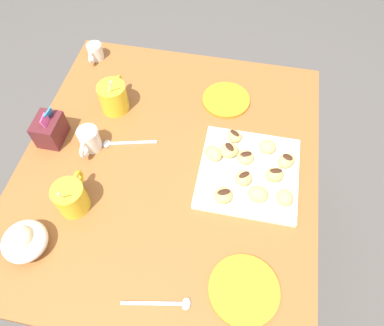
{
  "coord_description": "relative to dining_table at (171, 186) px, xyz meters",
  "views": [
    {
      "loc": [
        -0.53,
        -0.17,
        1.57
      ],
      "look_at": [
        0.0,
        -0.07,
        0.73
      ],
      "focal_mm": 33.35,
      "sensor_mm": 36.0,
      "label": 1
    }
  ],
  "objects": [
    {
      "name": "ground_plane",
      "position": [
        0.0,
        0.0,
        -0.58
      ],
      "size": [
        8.0,
        8.0,
        0.0
      ],
      "primitive_type": "plane",
      "color": "#514C47"
    },
    {
      "name": "dining_table",
      "position": [
        0.0,
        0.0,
        0.0
      ],
      "size": [
        0.95,
        0.85,
        0.71
      ],
      "color": "#935628",
      "rests_on": "ground_plane"
    },
    {
      "name": "pastry_plate_square",
      "position": [
        0.01,
        -0.23,
        0.14
      ],
      "size": [
        0.27,
        0.27,
        0.02
      ],
      "primitive_type": "cube",
      "color": "white",
      "rests_on": "dining_table"
    },
    {
      "name": "coffee_mug_yellow_left",
      "position": [
        -0.17,
        0.21,
        0.17
      ],
      "size": [
        0.12,
        0.08,
        0.13
      ],
      "color": "yellow",
      "rests_on": "dining_table"
    },
    {
      "name": "coffee_mug_yellow_right",
      "position": [
        0.18,
        0.21,
        0.18
      ],
      "size": [
        0.13,
        0.09,
        0.14
      ],
      "color": "yellow",
      "rests_on": "dining_table"
    },
    {
      "name": "cream_pitcher_white",
      "position": [
        0.02,
        0.24,
        0.17
      ],
      "size": [
        0.1,
        0.06,
        0.07
      ],
      "color": "white",
      "rests_on": "dining_table"
    },
    {
      "name": "sugar_caddy",
      "position": [
        0.02,
        0.36,
        0.17
      ],
      "size": [
        0.09,
        0.07,
        0.11
      ],
      "color": "#561E23",
      "rests_on": "dining_table"
    },
    {
      "name": "ice_cream_bowl",
      "position": [
        -0.3,
        0.29,
        0.16
      ],
      "size": [
        0.11,
        0.11,
        0.08
      ],
      "color": "white",
      "rests_on": "dining_table"
    },
    {
      "name": "chocolate_sauce_pitcher",
      "position": [
        0.39,
        0.35,
        0.16
      ],
      "size": [
        0.09,
        0.05,
        0.06
      ],
      "color": "white",
      "rests_on": "dining_table"
    },
    {
      "name": "saucer_orange_left",
      "position": [
        0.27,
        -0.13,
        0.13
      ],
      "size": [
        0.15,
        0.15,
        0.01
      ],
      "primitive_type": "cylinder",
      "color": "orange",
      "rests_on": "dining_table"
    },
    {
      "name": "saucer_orange_right",
      "position": [
        -0.31,
        -0.25,
        0.13
      ],
      "size": [
        0.17,
        0.17,
        0.01
      ],
      "primitive_type": "cylinder",
      "color": "orange",
      "rests_on": "dining_table"
    },
    {
      "name": "loose_spoon_near_saucer",
      "position": [
        0.04,
        0.15,
        0.13
      ],
      "size": [
        0.05,
        0.16,
        0.01
      ],
      "color": "silver",
      "rests_on": "dining_table"
    },
    {
      "name": "loose_spoon_by_plate",
      "position": [
        -0.37,
        -0.08,
        0.13
      ],
      "size": [
        0.05,
        0.16,
        0.01
      ],
      "color": "silver",
      "rests_on": "dining_table"
    },
    {
      "name": "beignet_0",
      "position": [
        -0.0,
        -0.3,
        0.16
      ],
      "size": [
        0.05,
        0.06,
        0.04
      ],
      "primitive_type": "ellipsoid",
      "rotation": [
        0.0,
        0.0,
        1.84
      ],
      "color": "#E5B260",
      "rests_on": "pastry_plate_square"
    },
    {
      "name": "chocolate_drizzle_0",
      "position": [
        -0.0,
        -0.3,
        0.18
      ],
      "size": [
        0.02,
        0.04,
        0.0
      ],
      "primitive_type": "ellipsoid",
      "rotation": [
        0.0,
        0.0,
        1.81
      ],
      "color": "#381E11",
      "rests_on": "beignet_0"
    },
    {
      "name": "beignet_1",
      "position": [
        0.04,
        -0.12,
        0.16
      ],
      "size": [
        0.07,
        0.07,
        0.03
      ],
      "primitive_type": "ellipsoid",
      "rotation": [
        0.0,
        0.0,
        2.41
      ],
      "color": "#E5B260",
      "rests_on": "pastry_plate_square"
    },
    {
      "name": "beignet_2",
      "position": [
        -0.03,
        -0.22,
        0.16
      ],
      "size": [
        0.06,
        0.06,
        0.03
      ],
      "primitive_type": "ellipsoid",
      "rotation": [
        0.0,
        0.0,
        2.63
      ],
      "color": "#E5B260",
      "rests_on": "pastry_plate_square"
    },
    {
      "name": "chocolate_drizzle_2",
      "position": [
        -0.03,
        -0.22,
        0.18
      ],
      "size": [
        0.03,
        0.04,
        0.0
      ],
      "primitive_type": "ellipsoid",
      "rotation": [
        0.0,
        0.0,
        2.28
      ],
      "color": "#381E11",
      "rests_on": "beignet_2"
    },
    {
      "name": "beignet_3",
      "position": [
        0.05,
        -0.21,
        0.16
      ],
      "size": [
        0.07,
        0.07,
        0.03
      ],
      "primitive_type": "ellipsoid",
      "rotation": [
        0.0,
        0.0,
        2.27
      ],
      "color": "#E5B260",
      "rests_on": "pastry_plate_square"
    },
    {
      "name": "chocolate_drizzle_3",
      "position": [
        0.05,
        -0.21,
        0.17
      ],
      "size": [
        0.03,
        0.04,
        0.0
      ],
      "primitive_type": "ellipsoid",
      "rotation": [
        0.0,
        0.0,
        1.98
      ],
      "color": "#381E11",
      "rests_on": "beignet_3"
    },
    {
      "name": "beignet_4",
      "position": [
        -0.07,
        -0.26,
        0.16
      ],
      "size": [
        0.05,
        0.05,
        0.04
      ],
      "primitive_type": "ellipsoid",
      "rotation": [
        0.0,
        0.0,
        4.71
      ],
      "color": "#E5B260",
      "rests_on": "pastry_plate_square"
    },
    {
      "name": "beignet_5",
      "position": [
        -0.09,
        -0.17,
        0.16
      ],
      "size": [
        0.05,
        0.06,
        0.03
      ],
      "primitive_type": "ellipsoid",
      "rotation": [
        0.0,
        0.0,
        1.72
      ],
      "color": "#E5B260",
      "rests_on": "pastry_plate_square"
    },
    {
      "name": "chocolate_drizzle_5",
      "position": [
        -0.09,
        -0.17,
        0.18
      ],
      "size": [
        0.03,
        0.04,
        0.0
      ],
      "primitive_type": "ellipsoid",
      "rotation": [
        0.0,
        0.0,
        1.98
      ],
      "color": "#381E11",
      "rests_on": "beignet_5"
    },
    {
      "name": "beignet_6",
      "position": [
        0.05,
        -0.33,
        0.16
      ],
      "size": [
        0.07,
        0.07,
        0.03
      ],
      "primitive_type": "ellipsoid",
      "rotation": [
        0.0,
        0.0,
        4.05
      ],
      "color": "#E5B260",
      "rests_on": "pastry_plate_square"
    },
    {
      "name": "chocolate_drizzle_6",
      "position": [
        0.05,
        -0.33,
        0.18
      ],
      "size": [
        0.03,
        0.03,
        0.0
      ],
      "primitive_type": "ellipsoid",
      "rotation": [
        0.0,
        0.0,
        4.39
      ],
      "color": "#381E11",
      "rests_on": "beignet_6"
    },
    {
      "name": "beignet_7",
      "position": [
        0.11,
        -0.17,
        0.16
      ],
      "size": [
        0.06,
        0.06,
        0.03
      ],
      "primitive_type": "ellipsoid",
      "rotation": [
        0.0,
        0.0,
        1.03
      ],
      "color": "#E5B260",
      "rests_on": "pastry_plate_square"
    },
    {
      "name": "chocolate_drizzle_7",
      "position": [
        0.11,
        -0.17,
        0.17
      ],
      "size": [
        0.03,
        0.03,
        0.0
      ],
      "primitive_type": "ellipsoid",
      "rotation": [
        0.0,
        0.0,
        1.02
      ],
      "color": "#381E11",
      "rests_on": "beignet_7"
    },
    {
      "name": "beignet_8",
      "position": [
        0.09,
        -0.27,
        0.16
      ],
      "size": [
        0.07,
        0.07,
        0.03
      ],
      "primitive_type": "ellipsoid",
      "rotation": [
        0.0,
        0.0,
        5.24
      ],
      "color": "#E5B260",
      "rests_on": "pastry_plate_square"
    },
    {
      "name": "beignet_9",
      "position": [
        -0.06,
        -0.33,
        0.16
      ],
      "size": [
        0.06,
        0.05,
        0.04
      ],
      "primitive_type": "ellipsoid",
      "rotation": [
        0.0,
        0.0,
        0.26
      ],
      "color": "#E5B260",
      "rests_on": "pastry_plate_square"
    },
    {
      "name": "beignet_10",
      "position": [
        0.06,
        -0.16,
        0.16
      ],
      "size": [
        0.06,
        0.07,
        0.03
      ],
      "primitive_type": "ellipsoid",
      "rotation": [
        0.0,
        0.0,
        3.5
      ],
      "color": "#E5B260",
      "rests_on": "pastry_plate_square"
    },
    {
      "name": "chocolate_drizzle_10",
      "position": [
        0.06,
        -0.16,
        0.18
      ],
      "size": [
        0.04,
        0.04,
        0.0
      ],
      "primitive_type": "ellipsoid",
      "rotation": [
        0.0,
        0.0,
        3.87
      ],
      "color": "#381E11",
      "rests_on": "beignet_10"
    }
  ]
}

